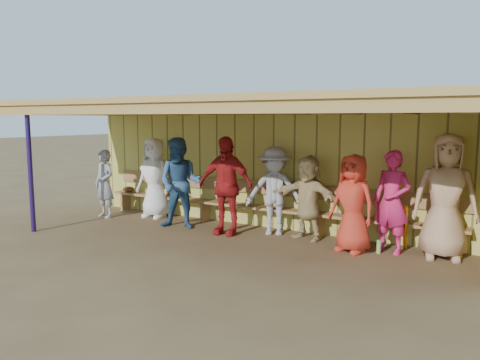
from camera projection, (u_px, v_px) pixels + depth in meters
name	position (u px, v px, depth m)	size (l,w,h in m)	color
ground	(230.00, 240.00, 8.37)	(90.00, 90.00, 0.00)	brown
player_a	(105.00, 184.00, 10.24)	(0.54, 0.36, 1.49)	#98979F
player_b	(154.00, 178.00, 10.20)	(0.86, 0.56, 1.75)	white
player_c	(180.00, 183.00, 9.21)	(0.87, 0.68, 1.80)	#2F5883
player_d	(226.00, 186.00, 8.72)	(1.08, 0.45, 1.84)	#B21C1D
player_e	(274.00, 191.00, 8.70)	(1.07, 0.61, 1.65)	#9B98A1
player_f	(308.00, 197.00, 8.37)	(1.41, 0.45, 1.53)	tan
player_g	(392.00, 202.00, 7.50)	(0.61, 0.40, 1.67)	#D52260
player_h	(445.00, 196.00, 7.18)	(0.95, 0.62, 1.95)	tan
player_extra	(353.00, 204.00, 7.54)	(0.78, 0.51, 1.60)	red
dugout_structure	(268.00, 144.00, 8.53)	(8.80, 3.20, 2.50)	#C7BB55
bench	(260.00, 202.00, 9.24)	(7.60, 0.34, 0.93)	#9F7644
dugout_equipment	(210.00, 200.00, 9.71)	(7.28, 0.62, 0.80)	orange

